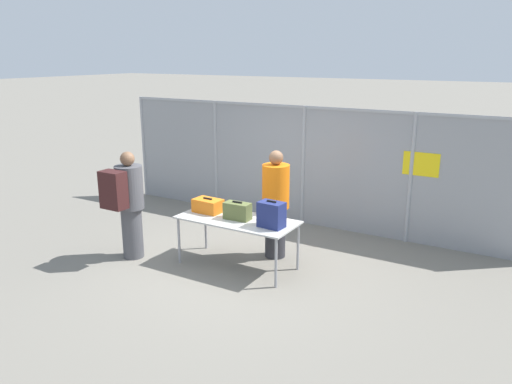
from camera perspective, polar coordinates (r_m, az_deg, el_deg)
ground_plane at (r=7.98m, az=-1.78°, el=-8.06°), size 120.00×120.00×0.00m
fence_section at (r=9.52m, az=5.51°, el=3.28°), size 8.13×0.07×2.27m
inspection_table at (r=7.60m, az=-2.15°, el=-3.49°), size 1.84×0.83×0.77m
suitcase_orange at (r=7.91m, az=-5.52°, el=-1.56°), size 0.46×0.31×0.23m
suitcase_olive at (r=7.53m, az=-2.14°, el=-2.18°), size 0.41×0.22×0.28m
suitcase_navy at (r=7.18m, az=1.78°, el=-2.60°), size 0.38×0.26×0.40m
traveler_hooded at (r=8.08m, az=-14.49°, el=-1.04°), size 0.43×0.67×1.74m
security_worker_near at (r=7.92m, az=2.25°, el=-1.26°), size 0.43×0.43×1.75m
utility_trailer at (r=10.86m, az=11.95°, el=0.24°), size 4.11×2.19×0.66m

